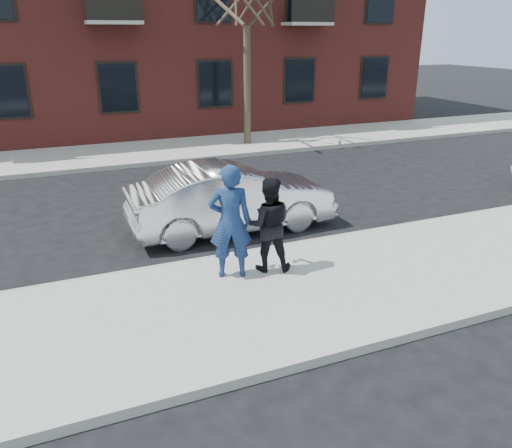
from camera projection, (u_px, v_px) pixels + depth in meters
name	position (u px, v px, depth m)	size (l,w,h in m)	color
ground	(240.00, 302.00, 8.18)	(100.00, 100.00, 0.00)	black
near_sidewalk	(246.00, 305.00, 7.94)	(50.00, 3.50, 0.15)	#989590
near_curb	(211.00, 260.00, 9.49)	(50.00, 0.10, 0.15)	#999691
far_sidewalk	(128.00, 154.00, 17.85)	(50.00, 3.50, 0.15)	#989590
far_curb	(137.00, 165.00, 16.30)	(50.00, 0.10, 0.15)	#999691
silver_sedan	(232.00, 198.00, 10.91)	(1.57, 4.51, 1.49)	silver
man_hoodie	(230.00, 222.00, 8.40)	(0.83, 0.66, 1.99)	navy
man_peacoat	(268.00, 224.00, 8.69)	(1.00, 0.89, 1.69)	black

